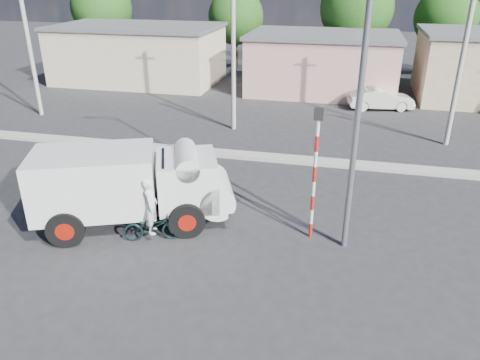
% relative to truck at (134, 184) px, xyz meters
% --- Properties ---
extents(ground_plane, '(120.00, 120.00, 0.00)m').
position_rel_truck_xyz_m(ground_plane, '(2.72, -1.03, -1.49)').
color(ground_plane, '#29292B').
rests_on(ground_plane, ground).
extents(median, '(40.00, 0.80, 0.16)m').
position_rel_truck_xyz_m(median, '(2.72, 6.97, -1.41)').
color(median, '#99968E').
rests_on(median, ground).
extents(truck, '(6.90, 4.57, 2.68)m').
position_rel_truck_xyz_m(truck, '(0.00, 0.00, 0.00)').
color(truck, black).
rests_on(truck, ground).
extents(bicycle, '(1.96, 1.21, 0.97)m').
position_rel_truck_xyz_m(bicycle, '(0.95, -0.89, -1.00)').
color(bicycle, black).
rests_on(bicycle, ground).
extents(cyclist, '(0.64, 0.79, 1.86)m').
position_rel_truck_xyz_m(cyclist, '(0.95, -0.89, -0.56)').
color(cyclist, silver).
rests_on(cyclist, ground).
extents(car_cream, '(4.17, 2.13, 1.31)m').
position_rel_truck_xyz_m(car_cream, '(8.71, 16.92, -0.83)').
color(car_cream, beige).
rests_on(car_cream, ground).
extents(traffic_pole, '(0.28, 0.18, 4.36)m').
position_rel_truck_xyz_m(traffic_pole, '(5.92, 0.47, 1.11)').
color(traffic_pole, red).
rests_on(traffic_pole, ground).
extents(streetlight, '(2.34, 0.22, 9.00)m').
position_rel_truck_xyz_m(streetlight, '(6.86, 0.17, 3.47)').
color(streetlight, slate).
rests_on(streetlight, ground).
extents(building_row, '(37.80, 7.30, 4.44)m').
position_rel_truck_xyz_m(building_row, '(3.82, 20.97, 0.65)').
color(building_row, beige).
rests_on(building_row, ground).
extents(tree_row, '(34.13, 7.32, 8.10)m').
position_rel_truck_xyz_m(tree_row, '(0.45, 27.58, 3.34)').
color(tree_row, '#38281E').
rests_on(tree_row, ground).
extents(utility_poles, '(35.40, 0.24, 8.00)m').
position_rel_truck_xyz_m(utility_poles, '(5.97, 10.97, 2.58)').
color(utility_poles, '#99968E').
rests_on(utility_poles, ground).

